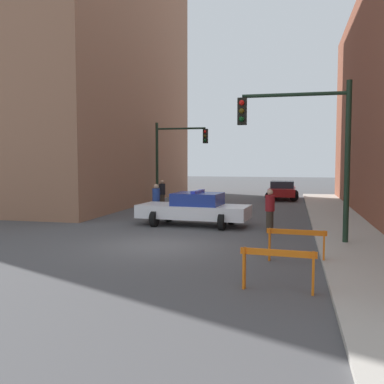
% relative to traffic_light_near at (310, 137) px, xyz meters
% --- Properties ---
extents(ground_plane, '(120.00, 120.00, 0.00)m').
position_rel_traffic_light_near_xyz_m(ground_plane, '(-4.73, -1.44, -3.53)').
color(ground_plane, '#4C4C4F').
extents(sidewalk_right, '(2.40, 44.00, 0.12)m').
position_rel_traffic_light_near_xyz_m(sidewalk_right, '(1.47, -1.44, -3.47)').
color(sidewalk_right, '#B2ADA3').
rests_on(sidewalk_right, ground_plane).
extents(building_corner_left, '(14.00, 20.00, 21.16)m').
position_rel_traffic_light_near_xyz_m(building_corner_left, '(-16.73, 12.56, 7.05)').
color(building_corner_left, '#93664C').
rests_on(building_corner_left, ground_plane).
extents(traffic_light_near, '(3.64, 0.35, 5.20)m').
position_rel_traffic_light_near_xyz_m(traffic_light_near, '(0.00, 0.00, 0.00)').
color(traffic_light_near, black).
rests_on(traffic_light_near, sidewalk_right).
extents(traffic_light_far, '(3.44, 0.35, 5.20)m').
position_rel_traffic_light_near_xyz_m(traffic_light_far, '(-8.03, 11.93, -0.13)').
color(traffic_light_far, black).
rests_on(traffic_light_far, ground_plane).
extents(police_car, '(4.84, 2.62, 1.52)m').
position_rel_traffic_light_near_xyz_m(police_car, '(-4.58, 3.09, -2.81)').
color(police_car, white).
rests_on(police_car, ground_plane).
extents(parked_car_near, '(2.30, 4.31, 1.31)m').
position_rel_traffic_light_near_xyz_m(parked_car_near, '(-1.26, 16.52, -2.86)').
color(parked_car_near, maroon).
rests_on(parked_car_near, ground_plane).
extents(pedestrian_crossing, '(0.40, 0.40, 1.66)m').
position_rel_traffic_light_near_xyz_m(pedestrian_crossing, '(-6.86, 4.78, -2.67)').
color(pedestrian_crossing, black).
rests_on(pedestrian_crossing, ground_plane).
extents(pedestrian_corner, '(0.48, 0.48, 1.66)m').
position_rel_traffic_light_near_xyz_m(pedestrian_corner, '(-7.83, 8.87, -2.67)').
color(pedestrian_corner, '#382D23').
rests_on(pedestrian_corner, ground_plane).
extents(pedestrian_sidewalk, '(0.39, 0.39, 1.66)m').
position_rel_traffic_light_near_xyz_m(pedestrian_sidewalk, '(-1.37, 2.10, -2.67)').
color(pedestrian_sidewalk, '#382D23').
rests_on(pedestrian_sidewalk, ground_plane).
extents(barrier_front, '(1.60, 0.28, 0.90)m').
position_rel_traffic_light_near_xyz_m(barrier_front, '(-0.80, -5.50, -2.91)').
color(barrier_front, orange).
rests_on(barrier_front, ground_plane).
extents(barrier_mid, '(1.60, 0.26, 0.90)m').
position_rel_traffic_light_near_xyz_m(barrier_mid, '(-0.40, -2.72, -2.91)').
color(barrier_mid, orange).
rests_on(barrier_mid, ground_plane).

